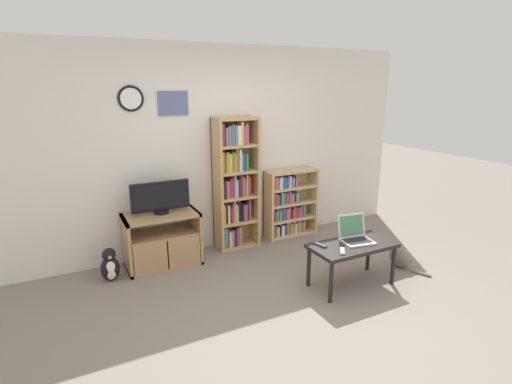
# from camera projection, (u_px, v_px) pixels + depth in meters

# --- Properties ---
(ground_plane) EXTENTS (18.00, 18.00, 0.00)m
(ground_plane) POSITION_uv_depth(u_px,v_px,m) (301.00, 315.00, 3.79)
(ground_plane) COLOR gray
(wall_back) EXTENTS (5.66, 0.09, 2.60)m
(wall_back) POSITION_uv_depth(u_px,v_px,m) (218.00, 149.00, 5.15)
(wall_back) COLOR silver
(wall_back) RESTS_ON ground_plane
(tv_stand) EXTENTS (0.86, 0.48, 0.65)m
(tv_stand) POSITION_uv_depth(u_px,v_px,m) (163.00, 240.00, 4.76)
(tv_stand) COLOR tan
(tv_stand) RESTS_ON ground_plane
(television) EXTENTS (0.68, 0.18, 0.38)m
(television) POSITION_uv_depth(u_px,v_px,m) (160.00, 197.00, 4.65)
(television) COLOR black
(television) RESTS_ON tv_stand
(bookshelf_tall) EXTENTS (0.56, 0.30, 1.72)m
(bookshelf_tall) POSITION_uv_depth(u_px,v_px,m) (234.00, 184.00, 5.18)
(bookshelf_tall) COLOR tan
(bookshelf_tall) RESTS_ON ground_plane
(bookshelf_short) EXTENTS (0.77, 0.25, 0.96)m
(bookshelf_short) POSITION_uv_depth(u_px,v_px,m) (288.00, 205.00, 5.67)
(bookshelf_short) COLOR tan
(bookshelf_short) RESTS_ON ground_plane
(coffee_table) EXTENTS (0.92, 0.47, 0.48)m
(coffee_table) POSITION_uv_depth(u_px,v_px,m) (352.00, 249.00, 4.25)
(coffee_table) COLOR black
(coffee_table) RESTS_ON ground_plane
(laptop) EXTENTS (0.37, 0.34, 0.27)m
(laptop) POSITION_uv_depth(u_px,v_px,m) (355.00, 235.00, 4.31)
(laptop) COLOR silver
(laptop) RESTS_ON coffee_table
(remote_near_laptop) EXTENTS (0.13, 0.15, 0.02)m
(remote_near_laptop) POSITION_uv_depth(u_px,v_px,m) (342.00, 251.00, 4.03)
(remote_near_laptop) COLOR #99999E
(remote_near_laptop) RESTS_ON coffee_table
(remote_far_from_laptop) EXTENTS (0.08, 0.17, 0.02)m
(remote_far_from_laptop) POSITION_uv_depth(u_px,v_px,m) (320.00, 245.00, 4.19)
(remote_far_from_laptop) COLOR #38383A
(remote_far_from_laptop) RESTS_ON coffee_table
(cat) EXTENTS (0.22, 0.53, 0.30)m
(cat) POSITION_uv_depth(u_px,v_px,m) (399.00, 256.00, 4.76)
(cat) COLOR slate
(cat) RESTS_ON ground_plane
(penguin_figurine) EXTENTS (0.21, 0.18, 0.38)m
(penguin_figurine) POSITION_uv_depth(u_px,v_px,m) (110.00, 266.00, 4.42)
(penguin_figurine) COLOR black
(penguin_figurine) RESTS_ON ground_plane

